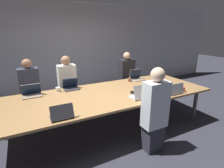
# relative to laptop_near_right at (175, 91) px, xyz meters

# --- Properties ---
(ground_plane) EXTENTS (24.00, 24.00, 0.00)m
(ground_plane) POSITION_rel_laptop_near_right_xyz_m (-1.21, 0.63, -0.84)
(ground_plane) COLOR #2D2D38
(curtain_wall) EXTENTS (12.00, 0.06, 2.80)m
(curtain_wall) POSITION_rel_laptop_near_right_xyz_m (-1.21, 3.15, 0.56)
(curtain_wall) COLOR #ADADB2
(curtain_wall) RESTS_ON ground_plane
(conference_table) EXTENTS (4.29, 1.51, 0.77)m
(conference_table) POSITION_rel_laptop_near_right_xyz_m (-1.21, 0.63, -0.11)
(conference_table) COLOR #9E7547
(conference_table) RESTS_ON ground_plane
(laptop_near_right) EXTENTS (0.34, 0.22, 0.22)m
(laptop_near_right) POSITION_rel_laptop_near_right_xyz_m (0.00, 0.00, 0.00)
(laptop_near_right) COLOR silver
(laptop_near_right) RESTS_ON conference_table
(cup_near_right) EXTENTS (0.09, 0.09, 0.09)m
(cup_near_right) POSITION_rel_laptop_near_right_xyz_m (0.26, 0.04, -0.02)
(cup_near_right) COLOR red
(cup_near_right) RESTS_ON conference_table
(bottle_near_right) EXTENTS (0.07, 0.07, 0.20)m
(bottle_near_right) POSITION_rel_laptop_near_right_xyz_m (-0.29, 0.11, 0.02)
(bottle_near_right) COLOR #ADD1E0
(bottle_near_right) RESTS_ON conference_table
(laptop_far_right) EXTENTS (0.32, 0.26, 0.27)m
(laptop_far_right) POSITION_rel_laptop_near_right_xyz_m (-0.09, 1.20, 0.01)
(laptop_far_right) COLOR gray
(laptop_far_right) RESTS_ON conference_table
(person_far_right) EXTENTS (0.40, 0.24, 1.42)m
(person_far_right) POSITION_rel_laptop_near_right_xyz_m (-0.09, 1.66, -0.15)
(person_far_right) COLOR #2D2D38
(person_far_right) RESTS_ON ground_plane
(cup_far_right) EXTENTS (0.08, 0.08, 0.09)m
(cup_far_right) POSITION_rel_laptop_near_right_xyz_m (-0.32, 1.15, -0.02)
(cup_far_right) COLOR brown
(cup_far_right) RESTS_ON conference_table
(laptop_near_midright) EXTENTS (0.31, 0.27, 0.27)m
(laptop_near_midright) POSITION_rel_laptop_near_right_xyz_m (-0.75, 0.13, 0.01)
(laptop_near_midright) COLOR #B7B7BC
(laptop_near_midright) RESTS_ON conference_table
(person_near_midright) EXTENTS (0.40, 0.24, 1.45)m
(person_near_midright) POSITION_rel_laptop_near_right_xyz_m (-0.79, -0.34, -0.13)
(person_near_midright) COLOR #2D2D38
(person_near_midright) RESTS_ON ground_plane
(laptop_near_left) EXTENTS (0.32, 0.22, 0.22)m
(laptop_near_left) POSITION_rel_laptop_near_right_xyz_m (-2.20, 0.01, -0.00)
(laptop_near_left) COLOR #333338
(laptop_near_left) RESTS_ON conference_table
(laptop_far_midleft) EXTENTS (0.32, 0.24, 0.24)m
(laptop_far_midleft) POSITION_rel_laptop_near_right_xyz_m (-1.74, 1.25, 0.00)
(laptop_far_midleft) COLOR #333338
(laptop_far_midleft) RESTS_ON conference_table
(person_far_midleft) EXTENTS (0.40, 0.24, 1.43)m
(person_far_midleft) POSITION_rel_laptop_near_right_xyz_m (-1.73, 1.65, -0.14)
(person_far_midleft) COLOR #2D2D38
(person_far_midleft) RESTS_ON ground_plane
(cup_far_midleft) EXTENTS (0.09, 0.09, 0.09)m
(cup_far_midleft) POSITION_rel_laptop_near_right_xyz_m (-2.02, 1.20, -0.02)
(cup_far_midleft) COLOR white
(cup_far_midleft) RESTS_ON conference_table
(laptop_far_left) EXTENTS (0.35, 0.24, 0.24)m
(laptop_far_left) POSITION_rel_laptop_near_right_xyz_m (-2.52, 1.18, 0.00)
(laptop_far_left) COLOR gray
(laptop_far_left) RESTS_ON conference_table
(person_far_left) EXTENTS (0.40, 0.24, 1.42)m
(person_far_left) POSITION_rel_laptop_near_right_xyz_m (-2.52, 1.66, -0.15)
(person_far_left) COLOR #2D2D38
(person_far_left) RESTS_ON ground_plane
(stapler) EXTENTS (0.10, 0.15, 0.05)m
(stapler) POSITION_rel_laptop_near_right_xyz_m (-0.71, 0.37, -0.04)
(stapler) COLOR black
(stapler) RESTS_ON conference_table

